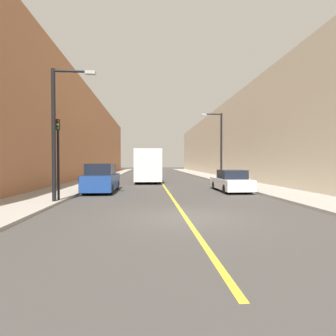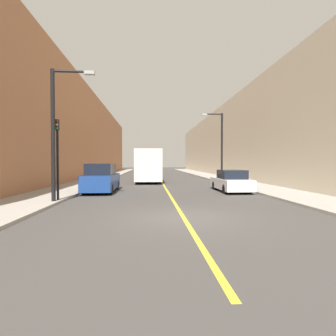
# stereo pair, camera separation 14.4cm
# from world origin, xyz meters

# --- Properties ---
(ground_plane) EXTENTS (200.00, 200.00, 0.00)m
(ground_plane) POSITION_xyz_m (0.00, 0.00, 0.00)
(ground_plane) COLOR #3F3D3A
(sidewalk_left) EXTENTS (3.38, 72.00, 0.13)m
(sidewalk_left) POSITION_xyz_m (-7.44, 30.00, 0.07)
(sidewalk_left) COLOR #9E998E
(sidewalk_left) RESTS_ON ground
(sidewalk_right) EXTENTS (3.38, 72.00, 0.13)m
(sidewalk_right) POSITION_xyz_m (7.44, 30.00, 0.07)
(sidewalk_right) COLOR #9E998E
(sidewalk_right) RESTS_ON ground
(building_row_left) EXTENTS (4.00, 72.00, 11.98)m
(building_row_left) POSITION_xyz_m (-11.13, 30.00, 5.99)
(building_row_left) COLOR #B2724C
(building_row_left) RESTS_ON ground
(building_row_right) EXTENTS (4.00, 72.00, 10.34)m
(building_row_right) POSITION_xyz_m (11.13, 30.00, 5.17)
(building_row_right) COLOR beige
(building_row_right) RESTS_ON ground
(road_center_line) EXTENTS (0.16, 72.00, 0.01)m
(road_center_line) POSITION_xyz_m (0.00, 30.00, 0.00)
(road_center_line) COLOR gold
(road_center_line) RESTS_ON ground
(bus) EXTENTS (2.58, 11.57, 3.33)m
(bus) POSITION_xyz_m (-1.39, 19.82, 1.78)
(bus) COLOR silver
(bus) RESTS_ON ground
(parked_suv_left) EXTENTS (1.92, 4.96, 1.98)m
(parked_suv_left) POSITION_xyz_m (-4.61, 8.78, 0.91)
(parked_suv_left) COLOR navy
(parked_suv_left) RESTS_ON ground
(car_right_near) EXTENTS (1.87, 4.51, 1.53)m
(car_right_near) POSITION_xyz_m (4.49, 8.46, 0.69)
(car_right_near) COLOR silver
(car_right_near) RESTS_ON ground
(street_lamp_left) EXTENTS (2.15, 0.24, 6.55)m
(street_lamp_left) POSITION_xyz_m (-5.87, 3.71, 3.87)
(street_lamp_left) COLOR black
(street_lamp_left) RESTS_ON sidewalk_left
(street_lamp_right) EXTENTS (2.15, 0.24, 6.91)m
(street_lamp_right) POSITION_xyz_m (5.87, 16.47, 4.06)
(street_lamp_right) COLOR black
(street_lamp_right) RESTS_ON sidewalk_right
(traffic_light) EXTENTS (0.16, 0.18, 4.12)m
(traffic_light) POSITION_xyz_m (-5.95, 4.04, 2.38)
(traffic_light) COLOR black
(traffic_light) RESTS_ON sidewalk_left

